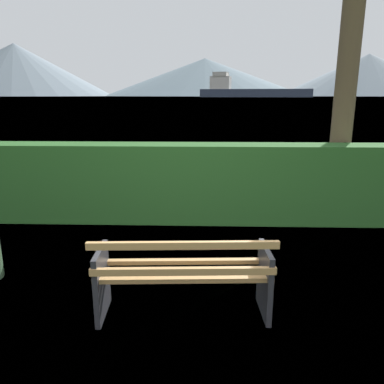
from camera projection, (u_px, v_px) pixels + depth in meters
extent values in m
plane|color=#4C6B33|center=(184.00, 312.00, 3.70)|extent=(1400.00, 1400.00, 0.00)
plane|color=slate|center=(205.00, 97.00, 301.04)|extent=(620.00, 620.00, 0.00)
cube|color=tan|center=(183.00, 280.00, 3.40)|extent=(1.64, 0.15, 0.04)
cube|color=tan|center=(183.00, 270.00, 3.58)|extent=(1.64, 0.15, 0.04)
cube|color=tan|center=(184.00, 262.00, 3.77)|extent=(1.64, 0.15, 0.04)
cube|color=tan|center=(183.00, 271.00, 3.30)|extent=(1.64, 0.13, 0.06)
cube|color=tan|center=(183.00, 245.00, 3.18)|extent=(1.64, 0.13, 0.06)
cube|color=#2D2D33|center=(102.00, 283.00, 3.58)|extent=(0.08, 0.51, 0.68)
cube|color=#2D2D33|center=(265.00, 281.00, 3.61)|extent=(0.08, 0.51, 0.68)
cube|color=#285B23|center=(193.00, 183.00, 6.25)|extent=(13.06, 0.60, 1.29)
cylinder|color=brown|center=(348.00, 64.00, 6.18)|extent=(0.35, 0.35, 5.13)
cube|color=#2D384C|center=(255.00, 93.00, 308.17)|extent=(91.08, 34.36, 6.51)
cube|color=silver|center=(221.00, 83.00, 313.92)|extent=(18.57, 14.69, 10.41)
cube|color=beige|center=(221.00, 74.00, 312.21)|extent=(14.12, 14.66, 3.25)
cone|color=gray|center=(16.00, 70.00, 540.21)|extent=(271.00, 271.00, 72.72)
cone|color=slate|center=(205.00, 77.00, 578.34)|extent=(307.28, 307.28, 55.75)
cone|color=gray|center=(367.00, 75.00, 540.94)|extent=(253.91, 253.91, 58.53)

